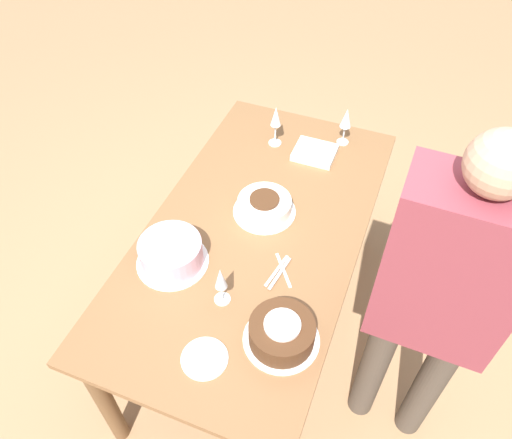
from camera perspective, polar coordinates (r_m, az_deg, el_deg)
ground_plane at (r=2.67m, az=0.00°, el=-11.64°), size 12.00×12.00×0.00m
dining_table at (r=2.15m, az=0.00°, el=-2.85°), size 1.64×0.86×0.75m
cake_center_white at (r=2.10m, az=0.88°, el=1.59°), size 0.27×0.27×0.08m
cake_front_chocolate at (r=1.73m, az=2.96°, el=-12.79°), size 0.27×0.27×0.11m
cake_back_decorated at (r=1.94m, az=-9.67°, el=-3.82°), size 0.28×0.28×0.11m
wine_glass_near at (r=2.43m, az=10.27°, el=11.19°), size 0.06×0.06×0.19m
wine_glass_far at (r=2.38m, az=2.27°, el=11.46°), size 0.06×0.06×0.21m
wine_glass_extra at (r=1.76m, az=-4.05°, el=-6.93°), size 0.06×0.06×0.18m
dessert_plate_left at (r=1.74m, az=-5.90°, el=-15.52°), size 0.16×0.16×0.01m
fork_pile at (r=1.92m, az=2.75°, el=-5.94°), size 0.18×0.11×0.01m
napkin_stack at (r=2.41m, az=6.73°, el=7.62°), size 0.17×0.19×0.03m
person_cutting at (r=1.71m, az=20.20°, el=-8.04°), size 0.23×0.41×1.60m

